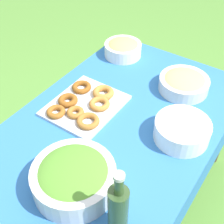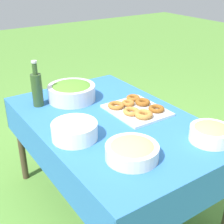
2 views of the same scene
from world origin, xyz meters
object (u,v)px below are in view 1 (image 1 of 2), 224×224
(donut_platter, at_px, (85,104))
(bread_bowl, at_px, (123,48))
(olive_oil_bottle, at_px, (118,209))
(salad_bowl, at_px, (74,177))
(pasta_bowl, at_px, (184,83))
(plate_stack, at_px, (182,130))

(donut_platter, relative_size, bread_bowl, 1.67)
(donut_platter, relative_size, olive_oil_bottle, 1.21)
(salad_bowl, relative_size, olive_oil_bottle, 1.05)
(salad_bowl, distance_m, pasta_bowl, 0.85)
(plate_stack, height_order, bread_bowl, bread_bowl)
(pasta_bowl, xyz_separation_m, donut_platter, (-0.43, 0.36, -0.03))
(bread_bowl, bearing_deg, salad_bowl, -158.39)
(pasta_bowl, distance_m, bread_bowl, 0.48)
(plate_stack, bearing_deg, salad_bowl, 154.10)
(plate_stack, distance_m, olive_oil_bottle, 0.55)
(donut_platter, relative_size, plate_stack, 1.50)
(pasta_bowl, relative_size, donut_platter, 0.70)
(pasta_bowl, bearing_deg, bread_bowl, 77.19)
(donut_platter, xyz_separation_m, bread_bowl, (0.53, 0.11, 0.03))
(olive_oil_bottle, bearing_deg, donut_platter, 48.08)
(pasta_bowl, bearing_deg, donut_platter, 139.50)
(salad_bowl, bearing_deg, donut_platter, 33.13)
(salad_bowl, height_order, donut_platter, salad_bowl)
(pasta_bowl, height_order, donut_platter, pasta_bowl)
(donut_platter, xyz_separation_m, plate_stack, (0.08, -0.51, 0.03))
(donut_platter, distance_m, plate_stack, 0.52)
(olive_oil_bottle, xyz_separation_m, bread_bowl, (0.99, 0.61, -0.08))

